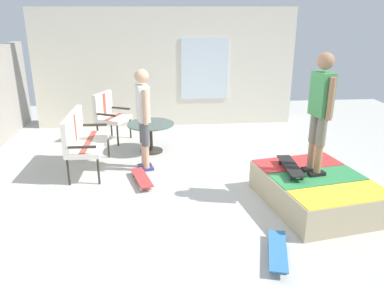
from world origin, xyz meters
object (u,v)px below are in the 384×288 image
object	(u,v)px
person_watching	(143,112)
skateboard_on_ramp	(291,166)
skate_ramp	(318,190)
person_skater	(321,106)
patio_chair_near_house	(108,112)
skateboard_spare	(278,251)
patio_bench	(81,137)
patio_table	(151,132)
skateboard_by_bench	(142,178)

from	to	relation	value
person_watching	skateboard_on_ramp	xyz separation A→B (m)	(-1.34, -2.12, -0.50)
skate_ramp	person_skater	xyz separation A→B (m)	(0.12, 0.05, 1.21)
skate_ramp	person_watching	size ratio (longest dim) A/B	1.24
person_watching	skateboard_on_ramp	world-z (taller)	person_watching
patio_chair_near_house	person_watching	world-z (taller)	person_watching
person_watching	skateboard_spare	distance (m)	3.25
patio_bench	patio_table	world-z (taller)	patio_bench
patio_table	person_skater	xyz separation A→B (m)	(-2.27, -2.34, 1.02)
person_watching	skateboard_by_bench	size ratio (longest dim) A/B	2.11
patio_bench	skateboard_on_ramp	distance (m)	3.46
person_watching	skateboard_on_ramp	distance (m)	2.55
patio_chair_near_house	skateboard_by_bench	bearing A→B (deg)	-161.41
skate_ramp	person_skater	distance (m)	1.21
patio_chair_near_house	skateboard_spare	distance (m)	4.96
skate_ramp	skateboard_by_bench	distance (m)	2.70
skateboard_on_ramp	patio_chair_near_house	bearing A→B (deg)	44.38
patio_chair_near_house	skateboard_on_ramp	distance (m)	4.17
skate_ramp	patio_table	size ratio (longest dim) A/B	2.40
patio_table	skateboard_on_ramp	distance (m)	2.99
patio_table	patio_bench	bearing A→B (deg)	125.89
patio_table	skateboard_by_bench	bearing A→B (deg)	174.42
person_skater	skateboard_by_bench	world-z (taller)	person_skater
patio_chair_near_house	person_skater	bearing A→B (deg)	-133.47
person_skater	skateboard_by_bench	size ratio (longest dim) A/B	2.05
skateboard_on_ramp	patio_table	bearing A→B (deg)	42.76
skateboard_spare	skateboard_on_ramp	xyz separation A→B (m)	(1.36, -0.57, 0.44)
person_watching	person_skater	xyz separation A→B (m)	(-1.41, -2.43, 0.40)
skateboard_spare	skateboard_on_ramp	world-z (taller)	skateboard_on_ramp
patio_bench	skateboard_spare	xyz separation A→B (m)	(-2.72, -2.61, -0.53)
skateboard_by_bench	skate_ramp	bearing A→B (deg)	-110.65
skate_ramp	person_skater	size ratio (longest dim) A/B	1.28
skateboard_by_bench	patio_bench	bearing A→B (deg)	59.27
person_skater	skateboard_on_ramp	size ratio (longest dim) A/B	2.09
skate_ramp	skateboard_on_ramp	world-z (taller)	skateboard_on_ramp
skateboard_by_bench	skateboard_on_ramp	size ratio (longest dim) A/B	1.02
patio_table	person_watching	size ratio (longest dim) A/B	0.52
patio_chair_near_house	skateboard_spare	xyz separation A→B (m)	(-4.34, -2.35, -0.53)
skate_ramp	patio_chair_near_house	size ratio (longest dim) A/B	2.12
skate_ramp	patio_chair_near_house	bearing A→B (deg)	45.89
skate_ramp	person_watching	world-z (taller)	person_watching
skate_ramp	patio_chair_near_house	distance (m)	4.58
patio_bench	person_skater	distance (m)	3.86
patio_table	skateboard_spare	bearing A→B (deg)	-157.69
patio_bench	patio_table	bearing A→B (deg)	-54.11
patio_bench	skateboard_by_bench	xyz separation A→B (m)	(-0.60, -1.01, -0.53)
skate_ramp	patio_chair_near_house	xyz separation A→B (m)	(3.17, 3.27, 0.39)
person_watching	skateboard_by_bench	xyz separation A→B (m)	(-0.58, 0.05, -0.94)
patio_bench	skateboard_by_bench	distance (m)	1.29
person_watching	skateboard_on_ramp	bearing A→B (deg)	-122.21
person_watching	person_skater	bearing A→B (deg)	-120.18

